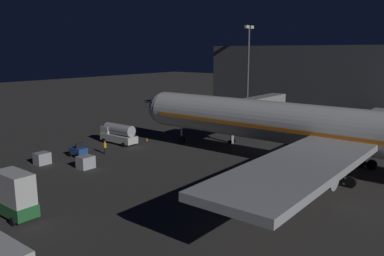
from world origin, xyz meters
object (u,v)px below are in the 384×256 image
jet_bridge (250,107)px  baggage_container_mid_row (42,158)px  baggage_container_far_row (86,162)px  traffic_cone_nose_starboard (147,139)px  fuel_tanker (118,133)px  baggage_tug_spare (79,151)px  traffic_cone_nose_port (165,135)px  ground_crew_by_belt_loader (105,147)px  cargo_truck_aft (13,194)px  apron_floodlight_mast (248,66)px  airliner_at_gate (367,134)px

jet_bridge → baggage_container_mid_row: (30.20, -12.82, -4.50)m
baggage_container_far_row → traffic_cone_nose_starboard: bearing=-163.0°
fuel_tanker → baggage_container_far_row: bearing=31.8°
jet_bridge → fuel_tanker: 21.91m
baggage_tug_spare → baggage_container_far_row: baggage_tug_spare is taller
traffic_cone_nose_port → traffic_cone_nose_starboard: (4.40, 0.00, 0.00)m
jet_bridge → baggage_tug_spare: 28.25m
ground_crew_by_belt_loader → traffic_cone_nose_port: ground_crew_by_belt_loader is taller
cargo_truck_aft → ground_crew_by_belt_loader: 21.42m
apron_floodlight_mast → ground_crew_by_belt_loader: (37.15, -1.02, -10.12)m
traffic_cone_nose_port → fuel_tanker: bearing=-15.5°
traffic_cone_nose_port → traffic_cone_nose_starboard: size_ratio=1.00×
cargo_truck_aft → airliner_at_gate: bearing=145.1°
traffic_cone_nose_starboard → airliner_at_gate: bearing=93.8°
apron_floodlight_mast → airliner_at_gate: bearing=50.2°
baggage_tug_spare → cargo_truck_aft: cargo_truck_aft is taller
apron_floodlight_mast → baggage_container_mid_row: 46.72m
baggage_tug_spare → airliner_at_gate: bearing=113.8°
fuel_tanker → traffic_cone_nose_starboard: size_ratio=12.01×
baggage_tug_spare → traffic_cone_nose_starboard: (-12.57, 0.67, -0.50)m
baggage_tug_spare → ground_crew_by_belt_loader: 3.62m
apron_floodlight_mast → jet_bridge: bearing=31.8°
jet_bridge → traffic_cone_nose_starboard: 17.77m
fuel_tanker → traffic_cone_nose_starboard: fuel_tanker is taller
fuel_tanker → traffic_cone_nose_port: 8.85m
traffic_cone_nose_port → baggage_tug_spare: bearing=-2.3°
jet_bridge → fuel_tanker: jet_bridge is taller
airliner_at_gate → baggage_container_far_row: (17.54, -28.10, -4.39)m
airliner_at_gate → fuel_tanker: size_ratio=10.26×
fuel_tanker → baggage_tug_spare: size_ratio=2.85×
apron_floodlight_mast → fuel_tanker: apron_floodlight_mast is taller
fuel_tanker → baggage_container_mid_row: size_ratio=3.69×
apron_floodlight_mast → baggage_tug_spare: apron_floodlight_mast is taller
cargo_truck_aft → traffic_cone_nose_starboard: size_ratio=10.21×
airliner_at_gate → fuel_tanker: airliner_at_gate is taller
baggage_container_mid_row → traffic_cone_nose_port: 22.16m
cargo_truck_aft → traffic_cone_nose_port: bearing=-160.2°
airliner_at_gate → traffic_cone_nose_port: 33.23m
jet_bridge → traffic_cone_nose_starboard: bearing=-43.0°
cargo_truck_aft → baggage_container_far_row: bearing=-151.2°
airliner_at_gate → fuel_tanker: (6.22, -35.13, -3.52)m
baggage_container_far_row → airliner_at_gate: bearing=122.0°
jet_bridge → fuel_tanker: size_ratio=2.83×
baggage_tug_spare → traffic_cone_nose_starboard: size_ratio=4.22×
jet_bridge → baggage_tug_spare: size_ratio=8.07×
baggage_tug_spare → traffic_cone_nose_starboard: 12.59m
traffic_cone_nose_port → airliner_at_gate: bearing=86.2°
cargo_truck_aft → traffic_cone_nose_starboard: cargo_truck_aft is taller
baggage_tug_spare → traffic_cone_nose_starboard: bearing=177.0°
baggage_container_mid_row → baggage_container_far_row: size_ratio=0.96×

